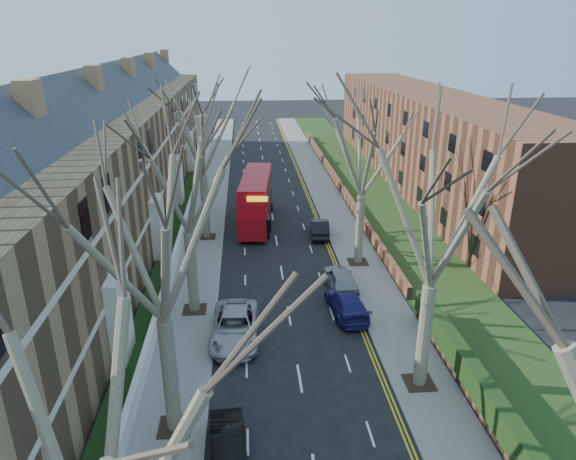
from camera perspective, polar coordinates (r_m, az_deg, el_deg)
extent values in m
cube|color=slate|center=(53.37, -8.58, 3.56)|extent=(3.00, 102.00, 0.12)
cube|color=slate|center=(53.90, 4.28, 3.92)|extent=(3.00, 102.00, 0.12)
cube|color=olive|center=(45.66, -19.34, 6.06)|extent=(9.00, 78.00, 10.00)
cube|color=#2D3038|center=(44.61, -20.29, 13.51)|extent=(4.67, 78.00, 4.67)
cube|color=white|center=(45.14, -13.63, 4.52)|extent=(0.12, 78.00, 0.35)
cube|color=white|center=(44.31, -14.02, 8.86)|extent=(0.12, 78.00, 0.35)
cube|color=brown|center=(59.32, 15.00, 9.78)|extent=(8.00, 54.00, 10.00)
cube|color=brown|center=(57.82, 5.35, 5.60)|extent=(0.35, 54.00, 0.90)
cube|color=black|center=(22.48, 25.05, -21.83)|extent=(0.70, 24.00, 1.20)
cube|color=white|center=(45.79, -11.23, 1.15)|extent=(0.30, 78.00, 1.00)
cube|color=#243D16|center=(54.75, 8.95, 4.09)|extent=(6.00, 102.00, 0.06)
cylinder|color=#685F4A|center=(22.43, -12.98, -15.53)|extent=(0.64, 0.64, 5.25)
cube|color=#2D2116|center=(24.05, -12.44, -20.54)|extent=(1.40, 1.40, 0.05)
cylinder|color=#685F4A|center=(31.01, -10.63, -4.62)|extent=(0.64, 0.64, 5.07)
cube|color=#2D2116|center=(32.17, -10.32, -8.67)|extent=(1.40, 1.40, 0.05)
cylinder|color=#685F4A|center=(42.09, -9.19, 2.57)|extent=(0.60, 0.60, 5.25)
cube|color=#2D2116|center=(42.98, -8.99, -0.73)|extent=(1.40, 1.40, 0.05)
cylinder|color=#685F4A|center=(25.13, 14.90, -11.33)|extent=(0.64, 0.64, 5.25)
cube|color=#2D2116|center=(26.59, 14.36, -16.10)|extent=(1.40, 1.40, 0.05)
cylinder|color=#685F4A|center=(37.22, 7.96, 0.00)|extent=(0.60, 0.60, 5.07)
cube|color=#2D2116|center=(38.19, 7.77, -3.53)|extent=(1.40, 1.40, 0.05)
cube|color=#A90C14|center=(45.32, -3.54, 2.32)|extent=(3.30, 10.38, 2.04)
cube|color=#A90C14|center=(44.73, -3.60, 4.69)|extent=(3.25, 9.87, 1.85)
cube|color=black|center=(45.19, -3.55, 2.82)|extent=(3.24, 9.57, 0.83)
cube|color=black|center=(44.71, -3.60, 4.80)|extent=(3.22, 9.37, 0.83)
imported|color=black|center=(22.07, -6.65, -22.86)|extent=(1.66, 4.06, 1.31)
imported|color=#B0AFB5|center=(28.95, -5.91, -10.60)|extent=(2.75, 5.61, 1.53)
imported|color=navy|center=(31.38, 6.55, -8.10)|extent=(2.27, 4.86, 1.37)
imported|color=#97999F|center=(34.11, 5.86, -5.44)|extent=(1.98, 4.46, 1.49)
imported|color=black|center=(42.89, 3.56, 0.24)|extent=(1.88, 4.28, 1.37)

